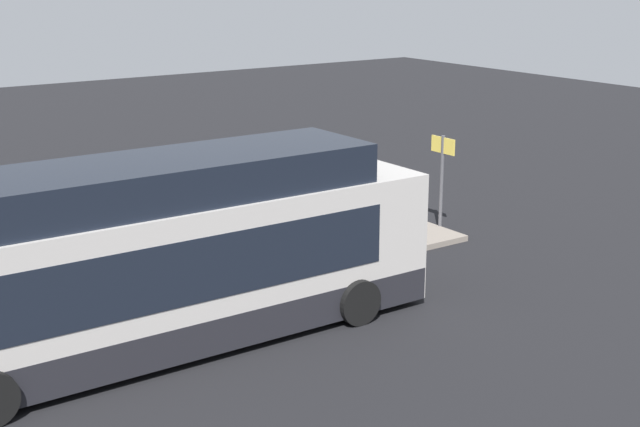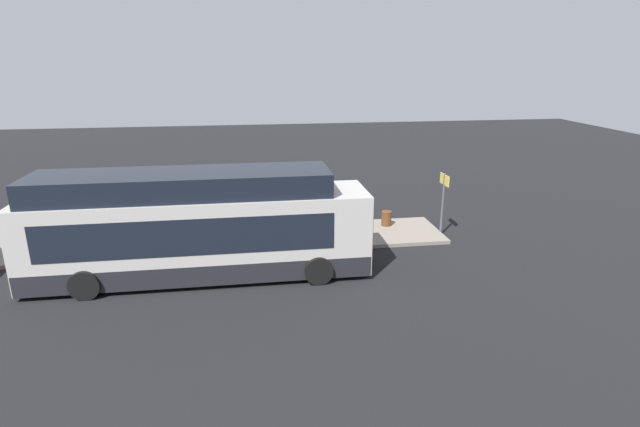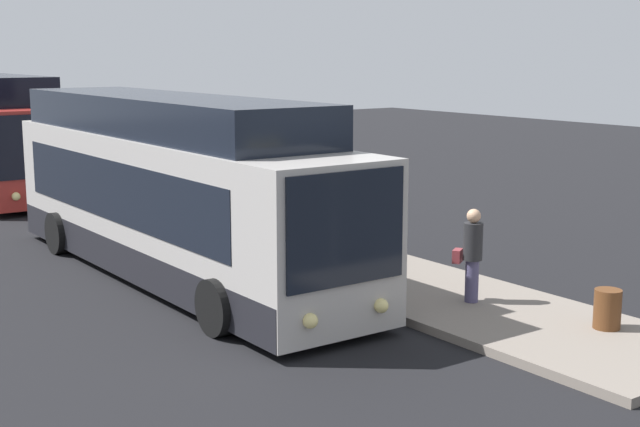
% 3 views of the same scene
% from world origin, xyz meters
% --- Properties ---
extents(ground, '(80.00, 80.00, 0.00)m').
position_xyz_m(ground, '(0.00, 0.00, 0.00)').
color(ground, black).
extents(platform, '(20.00, 3.17, 0.15)m').
position_xyz_m(platform, '(0.00, 3.18, 0.08)').
color(platform, slate).
rests_on(platform, ground).
extents(bus_lead, '(11.57, 2.80, 3.71)m').
position_xyz_m(bus_lead, '(0.16, -0.00, 1.68)').
color(bus_lead, '#B2ADA8').
rests_on(bus_lead, ground).
extents(passenger_boarding, '(0.60, 0.54, 1.70)m').
position_xyz_m(passenger_boarding, '(5.51, 3.19, 1.08)').
color(passenger_boarding, '#4C476B').
rests_on(passenger_boarding, platform).
extents(passenger_waiting, '(0.36, 0.36, 1.62)m').
position_xyz_m(passenger_waiting, '(1.09, 3.83, 1.03)').
color(passenger_waiting, '#4C476B').
rests_on(passenger_waiting, platform).
extents(passenger_with_bags, '(0.55, 0.68, 1.68)m').
position_xyz_m(passenger_with_bags, '(0.98, 2.51, 1.05)').
color(passenger_with_bags, silver).
rests_on(passenger_with_bags, platform).
extents(suitcase, '(0.36, 0.23, 0.96)m').
position_xyz_m(suitcase, '(1.53, 2.33, 0.51)').
color(suitcase, '#334C7F').
rests_on(suitcase, platform).
extents(sign_post, '(0.10, 0.90, 2.55)m').
position_xyz_m(sign_post, '(10.01, 2.73, 1.81)').
color(sign_post, '#4C4C51').
rests_on(sign_post, platform).
extents(trash_bin, '(0.44, 0.44, 0.65)m').
position_xyz_m(trash_bin, '(7.92, 3.86, 0.48)').
color(trash_bin, '#593319').
rests_on(trash_bin, platform).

